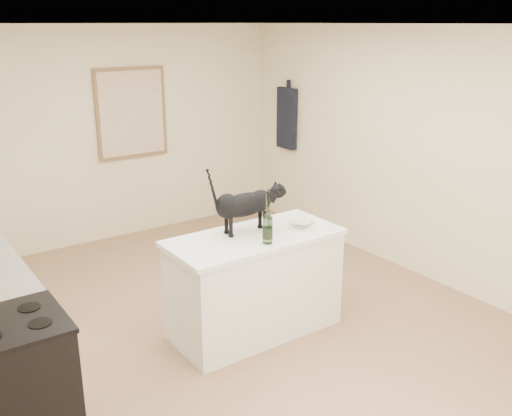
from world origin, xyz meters
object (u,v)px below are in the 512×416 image
object	(u,v)px
wine_bottle	(268,221)
glass_bowl	(301,225)
black_cat	(245,208)
stove	(20,389)

from	to	relation	value
wine_bottle	glass_bowl	distance (m)	0.51
black_cat	stove	bearing A→B (deg)	-156.97
black_cat	wine_bottle	world-z (taller)	black_cat
wine_bottle	glass_bowl	size ratio (longest dim) A/B	1.82
wine_bottle	glass_bowl	bearing A→B (deg)	16.48
wine_bottle	stove	bearing A→B (deg)	-174.59
stove	black_cat	xyz separation A→B (m)	(2.02, 0.50, 0.67)
stove	glass_bowl	world-z (taller)	glass_bowl
glass_bowl	black_cat	bearing A→B (deg)	159.77
black_cat	glass_bowl	xyz separation A→B (m)	(0.48, -0.18, -0.20)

